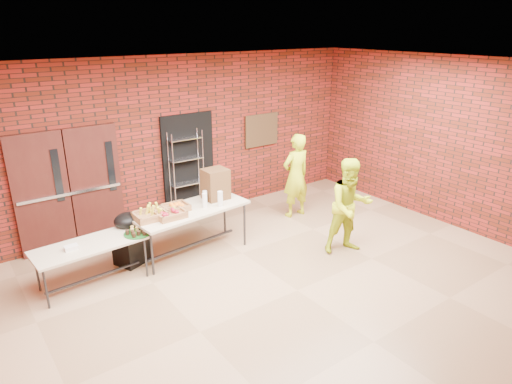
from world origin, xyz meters
The scene contains 19 objects.
room centered at (0.00, 0.00, 1.60)m, with size 8.08×7.08×3.28m.
double_doors centered at (-2.20, 3.44, 1.05)m, with size 1.78×0.12×2.10m.
dark_doorway centered at (0.10, 3.46, 1.05)m, with size 1.10×0.06×2.10m, color black.
bronze_plaque centered at (1.90, 3.45, 1.55)m, with size 0.85×0.04×0.70m, color #402E19.
wire_rack centered at (-0.02, 3.32, 0.90)m, with size 0.66×0.22×1.81m, color #ACACB3, non-canonical shape.
table_left centered at (-2.36, 1.96, 0.61)m, with size 1.67×0.79×0.67m.
table_right centered at (-0.66, 2.01, 0.74)m, with size 2.04×1.01×0.81m.
basket_bananas centered at (-1.38, 1.99, 0.87)m, with size 0.49×0.38×0.15m.
basket_oranges centered at (-0.90, 2.07, 0.87)m, with size 0.42×0.33×0.13m.
basket_apples centered at (-1.10, 1.85, 0.87)m, with size 0.45×0.35×0.14m.
muffin_tray centered at (-1.66, 1.86, 0.72)m, with size 0.42×0.42×0.10m.
napkin_box centered at (-2.63, 1.94, 0.70)m, with size 0.19×0.12×0.06m, color white.
coffee_dispenser centered at (-0.07, 2.16, 1.08)m, with size 0.41×0.37×0.54m, color #4F341B.
cup_stack_front centered at (-0.44, 1.91, 0.93)m, with size 0.08×0.08×0.25m, color white.
cup_stack_mid centered at (-0.20, 1.80, 0.94)m, with size 0.09×0.09×0.26m, color white.
cup_stack_back centered at (-0.35, 2.05, 0.92)m, with size 0.08×0.08×0.23m, color white.
covered_grill centered at (-1.64, 2.26, 0.44)m, with size 0.60×0.56×0.89m.
volunteer_woman centered at (1.83, 2.20, 0.86)m, with size 0.62×0.41×1.71m, color #B9CE16.
volunteer_man centered at (1.54, 0.46, 0.83)m, with size 0.81×0.63×1.66m, color #B9CE16.
Camera 1 is at (-3.93, -4.36, 3.71)m, focal length 32.00 mm.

